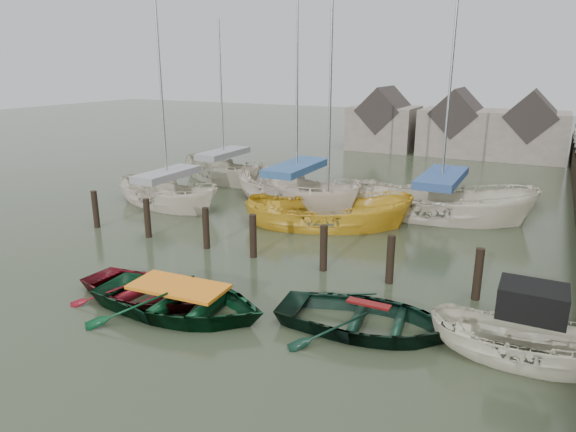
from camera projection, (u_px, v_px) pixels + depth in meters
The scene contains 12 objects.
ground at pixel (234, 302), 13.17m from camera, with size 120.00×120.00×0.00m, color #2A3320.
mooring_pilings at pixel (256, 243), 16.08m from camera, with size 13.72×0.22×1.80m.
far_sheds at pixel (454, 126), 34.48m from camera, with size 14.00×4.08×4.39m.
rowboat_red at pixel (142, 299), 13.35m from camera, with size 2.61×3.66×0.76m, color #5F0D16.
rowboat_green at pixel (180, 312), 12.62m from camera, with size 3.25×4.55×0.94m, color black.
rowboat_dkgreen at pixel (367, 330), 11.78m from camera, with size 3.01×4.21×0.87m, color black.
motorboat at pixel (524, 355), 10.58m from camera, with size 3.90×1.47×2.33m.
sailboat_a at pixel (169, 204), 22.19m from camera, with size 6.23×3.45×11.33m.
sailboat_b at pixel (296, 203), 22.41m from camera, with size 7.62×5.09×12.12m.
sailboat_c at pixel (327, 226), 19.38m from camera, with size 6.72×4.40×10.79m.
sailboat_d at pixel (439, 216), 20.41m from camera, with size 7.35×3.37×12.68m.
sailboat_e at pixel (224, 179), 26.96m from camera, with size 6.61×4.51×9.17m.
Camera 1 is at (6.69, -10.06, 5.87)m, focal length 32.00 mm.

